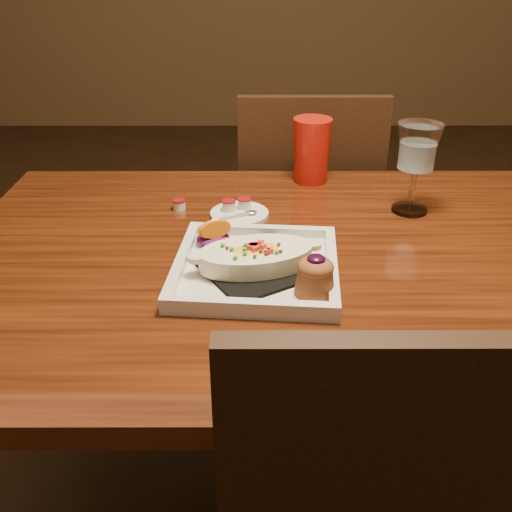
{
  "coord_description": "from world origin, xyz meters",
  "views": [
    {
      "loc": [
        -0.16,
        -0.96,
        1.27
      ],
      "look_at": [
        -0.15,
        -0.05,
        0.77
      ],
      "focal_mm": 40.0,
      "sensor_mm": 36.0,
      "label": 1
    }
  ],
  "objects_px": {
    "saucer": "(238,212)",
    "goblet": "(417,152)",
    "table": "(332,295)",
    "plate": "(261,263)",
    "chair_far": "(305,225)",
    "red_tumbler": "(312,151)"
  },
  "relations": [
    {
      "from": "table",
      "to": "goblet",
      "type": "xyz_separation_m",
      "value": [
        0.19,
        0.2,
        0.23
      ]
    },
    {
      "from": "table",
      "to": "chair_far",
      "type": "xyz_separation_m",
      "value": [
        -0.0,
        0.63,
        -0.15
      ]
    },
    {
      "from": "plate",
      "to": "saucer",
      "type": "relative_size",
      "value": 2.45
    },
    {
      "from": "chair_far",
      "to": "red_tumbler",
      "type": "xyz_separation_m",
      "value": [
        -0.02,
        -0.25,
        0.32
      ]
    },
    {
      "from": "plate",
      "to": "goblet",
      "type": "xyz_separation_m",
      "value": [
        0.33,
        0.28,
        0.11
      ]
    },
    {
      "from": "chair_far",
      "to": "plate",
      "type": "bearing_deg",
      "value": 78.59
    },
    {
      "from": "table",
      "to": "plate",
      "type": "distance_m",
      "value": 0.21
    },
    {
      "from": "chair_far",
      "to": "red_tumbler",
      "type": "distance_m",
      "value": 0.41
    },
    {
      "from": "chair_far",
      "to": "saucer",
      "type": "xyz_separation_m",
      "value": [
        -0.19,
        -0.46,
        0.25
      ]
    },
    {
      "from": "saucer",
      "to": "goblet",
      "type": "bearing_deg",
      "value": 3.64
    },
    {
      "from": "table",
      "to": "saucer",
      "type": "distance_m",
      "value": 0.28
    },
    {
      "from": "plate",
      "to": "red_tumbler",
      "type": "bearing_deg",
      "value": 79.35
    },
    {
      "from": "table",
      "to": "chair_far",
      "type": "height_order",
      "value": "chair_far"
    },
    {
      "from": "table",
      "to": "plate",
      "type": "relative_size",
      "value": 4.82
    },
    {
      "from": "plate",
      "to": "goblet",
      "type": "distance_m",
      "value": 0.45
    },
    {
      "from": "table",
      "to": "goblet",
      "type": "relative_size",
      "value": 7.61
    },
    {
      "from": "goblet",
      "to": "saucer",
      "type": "distance_m",
      "value": 0.4
    },
    {
      "from": "table",
      "to": "red_tumbler",
      "type": "bearing_deg",
      "value": 92.46
    },
    {
      "from": "table",
      "to": "plate",
      "type": "height_order",
      "value": "plate"
    },
    {
      "from": "table",
      "to": "saucer",
      "type": "bearing_deg",
      "value": 138.22
    },
    {
      "from": "table",
      "to": "chair_far",
      "type": "bearing_deg",
      "value": 90.0
    },
    {
      "from": "goblet",
      "to": "red_tumbler",
      "type": "height_order",
      "value": "goblet"
    }
  ]
}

